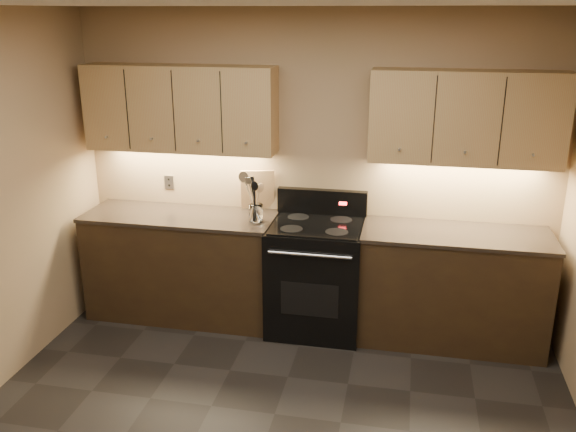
# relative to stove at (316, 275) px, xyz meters

# --- Properties ---
(ceiling) EXTENTS (4.00, 4.00, 0.00)m
(ceiling) POSITION_rel_stove_xyz_m (-0.08, -1.68, 2.12)
(ceiling) COLOR silver
(ceiling) RESTS_ON wall_back
(wall_back) EXTENTS (4.00, 0.04, 2.60)m
(wall_back) POSITION_rel_stove_xyz_m (-0.08, 0.32, 0.82)
(wall_back) COLOR #A2805F
(wall_back) RESTS_ON ground
(counter_left) EXTENTS (1.62, 0.62, 0.93)m
(counter_left) POSITION_rel_stove_xyz_m (-1.18, 0.02, -0.01)
(counter_left) COLOR black
(counter_left) RESTS_ON ground
(counter_right) EXTENTS (1.46, 0.62, 0.93)m
(counter_right) POSITION_rel_stove_xyz_m (1.10, 0.02, -0.01)
(counter_right) COLOR black
(counter_right) RESTS_ON ground
(stove) EXTENTS (0.76, 0.68, 1.14)m
(stove) POSITION_rel_stove_xyz_m (0.00, 0.00, 0.00)
(stove) COLOR black
(stove) RESTS_ON ground
(upper_cab_left) EXTENTS (1.60, 0.30, 0.70)m
(upper_cab_left) POSITION_rel_stove_xyz_m (-1.18, 0.17, 1.32)
(upper_cab_left) COLOR #A28851
(upper_cab_left) RESTS_ON wall_back
(upper_cab_right) EXTENTS (1.44, 0.30, 0.70)m
(upper_cab_right) POSITION_rel_stove_xyz_m (1.10, 0.17, 1.32)
(upper_cab_right) COLOR #A28851
(upper_cab_right) RESTS_ON wall_back
(outlet_plate) EXTENTS (0.08, 0.01, 0.12)m
(outlet_plate) POSITION_rel_stove_xyz_m (-1.38, 0.31, 0.64)
(outlet_plate) COLOR #B2B5BA
(outlet_plate) RESTS_ON wall_back
(utensil_crock) EXTENTS (0.12, 0.12, 0.14)m
(utensil_crock) POSITION_rel_stove_xyz_m (-0.50, -0.03, 0.52)
(utensil_crock) COLOR white
(utensil_crock) RESTS_ON counter_left
(cutting_board) EXTENTS (0.30, 0.15, 0.36)m
(cutting_board) POSITION_rel_stove_xyz_m (-0.56, 0.28, 0.63)
(cutting_board) COLOR tan
(cutting_board) RESTS_ON counter_left
(wooden_spoon) EXTENTS (0.14, 0.12, 0.31)m
(wooden_spoon) POSITION_rel_stove_xyz_m (-0.54, -0.04, 0.62)
(wooden_spoon) COLOR tan
(wooden_spoon) RESTS_ON utensil_crock
(black_spoon) EXTENTS (0.09, 0.16, 0.36)m
(black_spoon) POSITION_rel_stove_xyz_m (-0.51, -0.01, 0.64)
(black_spoon) COLOR black
(black_spoon) RESTS_ON utensil_crock
(black_turner) EXTENTS (0.16, 0.19, 0.38)m
(black_turner) POSITION_rel_stove_xyz_m (-0.49, -0.06, 0.65)
(black_turner) COLOR black
(black_turner) RESTS_ON utensil_crock
(steel_spatula) EXTENTS (0.18, 0.13, 0.39)m
(steel_spatula) POSITION_rel_stove_xyz_m (-0.47, -0.02, 0.66)
(steel_spatula) COLOR silver
(steel_spatula) RESTS_ON utensil_crock
(steel_skimmer) EXTENTS (0.24, 0.17, 0.40)m
(steel_skimmer) POSITION_rel_stove_xyz_m (-0.48, -0.03, 0.66)
(steel_skimmer) COLOR silver
(steel_skimmer) RESTS_ON utensil_crock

